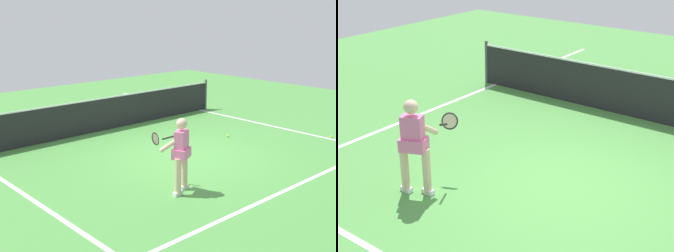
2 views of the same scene
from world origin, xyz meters
TOP-DOWN VIEW (x-y plane):
  - ground_plane at (0.00, 0.00)m, footprint 23.59×23.59m
  - sideline_left_marking at (-4.13, 0.00)m, footprint 0.10×16.14m
  - court_net at (0.00, 3.41)m, footprint 8.94×0.08m
  - tennis_player at (-1.72, -1.63)m, footprint 0.67×1.12m

SIDE VIEW (x-z plane):
  - ground_plane at x=0.00m, z-range 0.00..0.00m
  - sideline_left_marking at x=-4.13m, z-range 0.00..0.01m
  - court_net at x=0.00m, z-range -0.03..1.07m
  - tennis_player at x=-1.72m, z-range 0.07..1.62m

